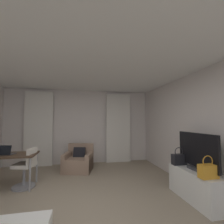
% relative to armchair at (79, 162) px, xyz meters
% --- Properties ---
extents(ground_plane, '(12.00, 12.00, 0.00)m').
position_rel_armchair_xyz_m(ground_plane, '(0.05, -2.22, -0.26)').
color(ground_plane, gray).
extents(wall_window, '(5.12, 0.06, 2.60)m').
position_rel_armchair_xyz_m(wall_window, '(0.05, 0.81, 1.04)').
color(wall_window, silver).
rests_on(wall_window, ground).
extents(wall_right, '(0.06, 6.12, 2.60)m').
position_rel_armchair_xyz_m(wall_right, '(2.58, -2.22, 1.04)').
color(wall_right, silver).
rests_on(wall_right, ground).
extents(ceiling, '(5.12, 6.12, 0.06)m').
position_rel_armchair_xyz_m(ceiling, '(0.05, -2.22, 2.37)').
color(ceiling, white).
rests_on(ceiling, wall_left).
extents(curtain_left_panel, '(0.90, 0.06, 2.50)m').
position_rel_armchair_xyz_m(curtain_left_panel, '(-1.33, 0.68, 0.99)').
color(curtain_left_panel, silver).
rests_on(curtain_left_panel, ground).
extents(curtain_right_panel, '(0.90, 0.06, 2.50)m').
position_rel_armchair_xyz_m(curtain_right_panel, '(1.42, 0.68, 0.99)').
color(curtain_right_panel, silver).
rests_on(curtain_right_panel, ground).
extents(armchair, '(0.96, 0.96, 0.77)m').
position_rel_armchair_xyz_m(armchair, '(0.00, 0.00, 0.00)').
color(armchair, '#997A66').
rests_on(armchair, ground).
extents(desk, '(1.47, 0.62, 0.76)m').
position_rel_armchair_xyz_m(desk, '(-1.69, -0.97, 0.43)').
color(desk, '#4C3828').
rests_on(desk, ground).
extents(desk_chair, '(0.48, 0.48, 0.88)m').
position_rel_armchair_xyz_m(desk_chair, '(-1.16, -0.99, 0.13)').
color(desk_chair, gray).
rests_on(desk_chair, ground).
extents(laptop, '(0.36, 0.30, 0.22)m').
position_rel_armchair_xyz_m(laptop, '(-1.57, -1.02, 0.54)').
color(laptop, '#2D2D33').
rests_on(laptop, desk).
extents(tv_console, '(0.49, 1.14, 0.57)m').
position_rel_armchair_xyz_m(tv_console, '(2.24, -2.26, 0.02)').
color(tv_console, white).
rests_on(tv_console, ground).
extents(tv_flatscreen, '(0.20, 0.99, 0.71)m').
position_rel_armchair_xyz_m(tv_flatscreen, '(2.24, -2.28, 0.64)').
color(tv_flatscreen, '#333338').
rests_on(tv_flatscreen, tv_console).
extents(handbag_primary, '(0.30, 0.14, 0.37)m').
position_rel_armchair_xyz_m(handbag_primary, '(2.13, -1.88, 0.43)').
color(handbag_primary, black).
rests_on(handbag_primary, tv_console).
extents(handbag_secondary, '(0.30, 0.14, 0.37)m').
position_rel_armchair_xyz_m(handbag_secondary, '(2.11, -2.67, 0.43)').
color(handbag_secondary, orange).
rests_on(handbag_secondary, tv_console).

